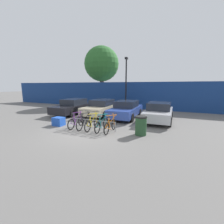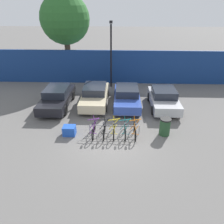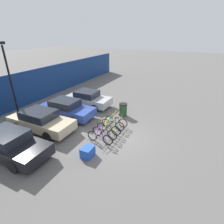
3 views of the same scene
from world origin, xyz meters
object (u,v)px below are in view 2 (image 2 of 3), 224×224
Objects in this scene: bicycle_black at (104,129)px; lamp_post at (111,52)px; bike_rack at (114,127)px; tree_behind_hoarding at (65,19)px; bicycle_orange at (135,130)px; bicycle_yellow at (114,129)px; car_black at (57,97)px; car_blue at (127,97)px; bicycle_purple at (94,129)px; bicycle_teal at (125,130)px; car_beige at (95,95)px; cargo_crate at (69,130)px; car_silver at (164,99)px; trash_bin at (165,127)px.

bicycle_black is 8.43m from lamp_post.
bike_rack is 0.38× the size of tree_behind_hoarding.
lamp_post reaches higher than bicycle_orange.
car_black is at bearing 135.39° from bicycle_yellow.
bicycle_purple is at bearing -115.86° from car_blue.
car_blue is (0.80, 3.91, 0.22)m from bike_rack.
car_black is at bearing 125.32° from bicycle_purple.
bike_rack is 1.69× the size of bicycle_orange.
bicycle_teal is at bearing -63.24° from tree_behind_hoarding.
car_beige is 6.51× the size of cargo_crate.
car_beige is (-2.17, 4.29, 0.31)m from bicycle_teal.
car_silver is 7.11m from cargo_crate.
bicycle_orange reaches higher than cargo_crate.
bike_rack is 0.63× the size of car_black.
lamp_post reaches higher than car_silver.
bicycle_purple is 1.15m from bicycle_yellow.
trash_bin is at bearing 2.40° from cargo_crate.
bike_rack is at bearing -69.47° from car_beige.
car_black and car_beige have the same top height.
car_black is 0.83× the size of lamp_post.
cargo_crate is at bearing -129.34° from car_blue.
trash_bin is at bearing -98.36° from car_silver.
bicycle_purple is 2.44× the size of cargo_crate.
lamp_post is at bearing 74.20° from car_beige.
car_silver is at bearing -46.97° from lamp_post.
bicycle_teal is at bearing -81.98° from lamp_post.
cargo_crate is (-2.00, -0.05, -0.10)m from bicycle_black.
trash_bin is (3.44, 0.18, 0.14)m from bicycle_black.
bicycle_yellow is 0.38× the size of car_beige.
car_blue is at bearing 118.12° from trash_bin.
bicycle_teal reaches higher than cargo_crate.
bike_rack is 4.00m from car_blue.
bike_rack is 1.69× the size of bicycle_yellow.
car_blue is at bearing 75.86° from bicycle_yellow.
bicycle_black is at bearing -3.74° from bicycle_purple.
bicycle_black is (-0.57, -0.15, -0.10)m from bike_rack.
tree_behind_hoarding is at bearing 117.31° from bicycle_teal.
car_black reaches higher than bicycle_orange.
bicycle_yellow is 0.37× the size of car_black.
bicycle_teal is 2.44× the size of cargo_crate.
bicycle_yellow is at bearing -132.09° from car_silver.
bicycle_yellow is 1.00× the size of bicycle_orange.
bicycle_purple is 4.86m from car_black.
car_beige is at bearing 10.93° from car_black.
bicycle_purple is 8.45m from lamp_post.
bicycle_orange is at bearing -34.91° from car_black.
lamp_post reaches higher than bicycle_teal.
trash_bin is 0.13× the size of tree_behind_hoarding.
car_silver is at bearing 0.14° from car_black.
lamp_post reaches higher than bicycle_purple.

